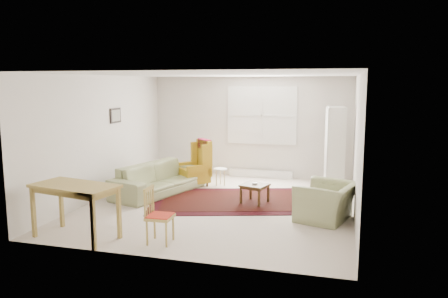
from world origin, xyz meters
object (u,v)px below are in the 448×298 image
(coffee_table, at_px, (255,194))
(desk, at_px, (76,211))
(cabinet, at_px, (335,148))
(desk_chair, at_px, (160,215))
(sofa, at_px, (159,173))
(armchair, at_px, (326,198))
(wingback_chair, at_px, (194,163))
(stool, at_px, (220,177))

(coffee_table, xyz_separation_m, desk, (-2.23, -2.62, 0.22))
(cabinet, xyz_separation_m, desk_chair, (-2.38, -4.13, -0.50))
(sofa, bearing_deg, cabinet, -50.75)
(armchair, distance_m, cabinet, 2.41)
(armchair, xyz_separation_m, coffee_table, (-1.39, 0.71, -0.19))
(coffee_table, distance_m, desk_chair, 2.65)
(desk, bearing_deg, desk_chair, 6.00)
(desk, bearing_deg, wingback_chair, 81.09)
(sofa, relative_size, wingback_chair, 2.07)
(cabinet, bearing_deg, stool, -178.29)
(stool, bearing_deg, sofa, -134.69)
(sofa, distance_m, desk_chair, 2.95)
(armchair, distance_m, stool, 3.16)
(cabinet, distance_m, desk, 5.67)
(coffee_table, distance_m, stool, 1.66)
(armchair, relative_size, cabinet, 0.54)
(sofa, xyz_separation_m, cabinet, (3.59, 1.43, 0.47))
(wingback_chair, height_order, desk_chair, wingback_chair)
(sofa, height_order, desk, sofa)
(cabinet, bearing_deg, desk_chair, -126.57)
(armchair, xyz_separation_m, wingback_chair, (-3.04, 1.80, 0.15))
(cabinet, relative_size, desk_chair, 2.19)
(coffee_table, height_order, desk_chair, desk_chair)
(stool, height_order, desk, desk)
(coffee_table, xyz_separation_m, stool, (-1.07, 1.28, 0.01))
(wingback_chair, bearing_deg, cabinet, 54.38)
(coffee_table, height_order, desk, desk)
(sofa, xyz_separation_m, stool, (1.05, 1.07, -0.24))
(stool, distance_m, cabinet, 2.66)
(sofa, relative_size, coffee_table, 4.68)
(coffee_table, xyz_separation_m, cabinet, (1.47, 1.65, 0.72))
(sofa, bearing_deg, desk_chair, -138.44)
(cabinet, bearing_deg, desk, -137.52)
(sofa, bearing_deg, coffee_table, -78.26)
(wingback_chair, bearing_deg, coffee_table, 10.76)
(sofa, xyz_separation_m, desk, (-0.11, -2.83, -0.03))
(sofa, distance_m, armchair, 3.63)
(armchair, distance_m, desk, 4.10)
(armchair, bearing_deg, desk, -45.44)
(armchair, bearing_deg, wingback_chair, -103.91)
(stool, height_order, cabinet, cabinet)
(desk, bearing_deg, coffee_table, 49.53)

